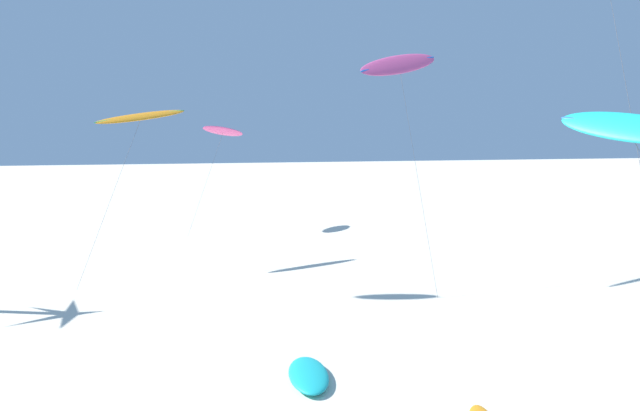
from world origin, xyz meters
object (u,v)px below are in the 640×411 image
object	(u,v)px
flying_kite_0	(223,131)
flying_kite_1	(399,64)
flying_kite_5	(627,127)
flying_kite_3	(141,117)
grounded_kite_3	(308,375)

from	to	relation	value
flying_kite_0	flying_kite_1	distance (m)	22.56
flying_kite_5	flying_kite_0	bearing A→B (deg)	109.50
flying_kite_3	grounded_kite_3	size ratio (longest dim) A/B	3.14
flying_kite_1	flying_kite_0	bearing A→B (deg)	118.36
flying_kite_0	flying_kite_5	world-z (taller)	flying_kite_5
flying_kite_1	flying_kite_3	size ratio (longest dim) A/B	1.34
grounded_kite_3	flying_kite_1	bearing A→B (deg)	61.03
flying_kite_1	flying_kite_5	size ratio (longest dim) A/B	1.40
flying_kite_1	flying_kite_3	xyz separation A→B (m)	(-16.42, 6.13, -3.22)
flying_kite_0	grounded_kite_3	distance (m)	35.91
flying_kite_3	flying_kite_1	bearing A→B (deg)	-20.48
flying_kite_0	flying_kite_5	distance (m)	39.39
flying_kite_3	grounded_kite_3	bearing A→B (deg)	-69.57
flying_kite_0	flying_kite_1	world-z (taller)	flying_kite_1
flying_kite_5	grounded_kite_3	distance (m)	14.70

